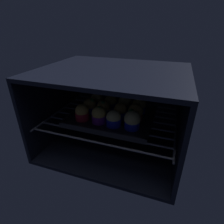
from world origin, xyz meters
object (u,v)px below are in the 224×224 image
at_px(muffin_row0_col3, 132,120).
at_px(muffin_row1_col3, 135,113).
at_px(muffin_row1_col2, 120,111).
at_px(muffin_row2_col1, 111,103).
at_px(muffin_row2_col0, 97,100).
at_px(baking_tray, 112,117).
at_px(muffin_row0_col1, 99,115).
at_px(muffin_row2_col2, 125,104).
at_px(muffin_row2_col3, 139,106).
at_px(muffin_row1_col0, 90,106).
at_px(muffin_row1_col1, 103,108).
at_px(muffin_row0_col2, 114,119).
at_px(muffin_row0_col0, 82,112).

height_order(muffin_row0_col3, muffin_row1_col3, muffin_row0_col3).
xyz_separation_m(muffin_row1_col2, muffin_row2_col1, (-0.07, 0.07, -0.00)).
bearing_deg(muffin_row0_col3, muffin_row2_col0, 146.22).
relative_size(baking_tray, muffin_row0_col1, 4.89).
bearing_deg(muffin_row2_col2, muffin_row2_col3, 0.54).
distance_m(muffin_row1_col2, muffin_row1_col3, 0.06).
xyz_separation_m(muffin_row1_col0, muffin_row1_col2, (0.14, -0.00, 0.00)).
distance_m(muffin_row0_col1, muffin_row1_col1, 0.06).
distance_m(muffin_row0_col2, muffin_row0_col3, 0.07).
bearing_deg(muffin_row2_col1, muffin_row0_col0, -118.80).
bearing_deg(muffin_row1_col0, muffin_row1_col3, -0.18).
distance_m(muffin_row0_col1, muffin_row2_col3, 0.20).
bearing_deg(muffin_row2_col2, muffin_row1_col1, -134.37).
distance_m(muffin_row0_col0, muffin_row1_col2, 0.16).
distance_m(muffin_row0_col1, muffin_row1_col2, 0.10).
xyz_separation_m(baking_tray, muffin_row1_col1, (-0.04, -0.00, 0.04)).
bearing_deg(muffin_row2_col0, muffin_row0_col0, -92.16).
xyz_separation_m(muffin_row2_col2, muffin_row2_col3, (0.07, 0.00, 0.00)).
relative_size(muffin_row0_col1, muffin_row2_col3, 0.99).
xyz_separation_m(muffin_row0_col1, muffin_row0_col3, (0.14, -0.00, 0.00)).
distance_m(baking_tray, muffin_row0_col2, 0.09).
relative_size(muffin_row0_col2, muffin_row1_col2, 0.98).
height_order(muffin_row0_col2, muffin_row1_col0, muffin_row1_col0).
height_order(muffin_row0_col3, muffin_row2_col2, muffin_row0_col3).
bearing_deg(muffin_row0_col0, muffin_row1_col2, 24.84).
distance_m(muffin_row1_col3, muffin_row2_col3, 0.07).
xyz_separation_m(muffin_row1_col0, muffin_row1_col1, (0.07, -0.00, 0.00)).
xyz_separation_m(muffin_row1_col1, muffin_row1_col2, (0.08, 0.00, -0.00)).
relative_size(muffin_row2_col0, muffin_row2_col2, 0.93).
distance_m(muffin_row0_col2, muffin_row1_col1, 0.10).
height_order(muffin_row0_col1, muffin_row2_col2, same).
xyz_separation_m(muffin_row2_col0, muffin_row2_col1, (0.07, -0.00, -0.00)).
xyz_separation_m(muffin_row0_col0, muffin_row2_col2, (0.15, 0.14, 0.00)).
height_order(muffin_row1_col0, muffin_row2_col0, muffin_row1_col0).
bearing_deg(muffin_row1_col2, muffin_row1_col0, 179.47).
bearing_deg(baking_tray, muffin_row1_col2, -1.48).
height_order(muffin_row1_col1, muffin_row1_col3, muffin_row1_col3).
relative_size(muffin_row1_col3, muffin_row2_col3, 1.00).
distance_m(muffin_row0_col1, muffin_row2_col2, 0.16).
xyz_separation_m(muffin_row0_col1, muffin_row2_col0, (-0.07, 0.14, -0.00)).
bearing_deg(muffin_row2_col0, muffin_row1_col3, -19.13).
height_order(muffin_row1_col2, muffin_row1_col3, muffin_row1_col3).
bearing_deg(muffin_row1_col3, muffin_row0_col0, -162.01).
bearing_deg(muffin_row2_col0, muffin_row0_col3, -33.78).
bearing_deg(muffin_row1_col2, baking_tray, 178.52).
relative_size(muffin_row1_col2, muffin_row2_col2, 0.93).
bearing_deg(muffin_row0_col2, muffin_row2_col2, 88.32).
height_order(muffin_row0_col0, muffin_row0_col1, muffin_row0_col1).
bearing_deg(muffin_row0_col2, muffin_row2_col0, 133.18).
bearing_deg(muffin_row0_col1, muffin_row1_col1, 95.49).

